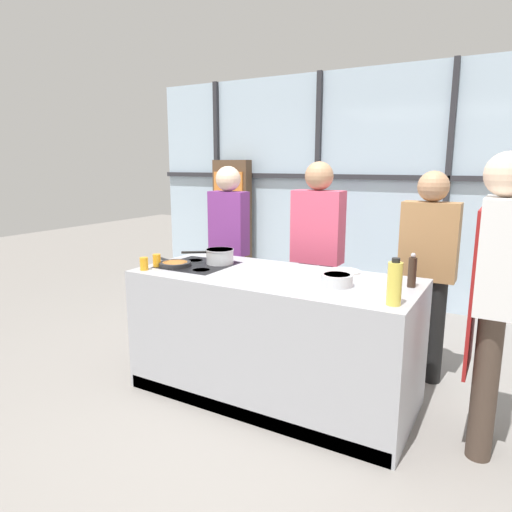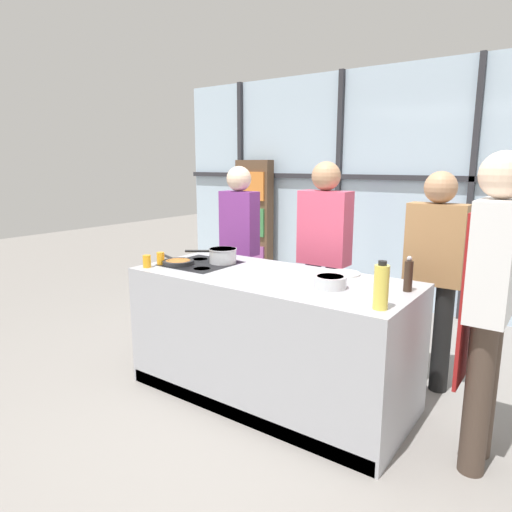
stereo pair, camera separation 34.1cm
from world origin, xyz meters
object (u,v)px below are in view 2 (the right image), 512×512
object	(u,v)px
saucepan	(222,255)
oil_bottle	(381,287)
spectator_center_left	(324,249)
juice_glass_far	(161,258)
spectator_far_left	(239,239)
white_plate	(343,273)
mixing_bowl	(330,282)
chef	(490,294)
juice_glass_near	(147,261)
spectator_center_right	(434,268)
pepper_grinder	(408,275)
frying_pan	(178,262)

from	to	relation	value
saucepan	oil_bottle	distance (m)	1.51
spectator_center_left	oil_bottle	xyz separation A→B (m)	(0.91, -1.10, 0.06)
saucepan	juice_glass_far	bearing A→B (deg)	-138.13
spectator_far_left	saucepan	distance (m)	0.78
white_plate	juice_glass_far	bearing A→B (deg)	-158.22
spectator_center_left	juice_glass_far	xyz separation A→B (m)	(-0.91, -1.01, -0.02)
spectator_far_left	juice_glass_far	size ratio (longest dim) A/B	17.57
mixing_bowl	oil_bottle	xyz separation A→B (m)	(0.42, -0.23, 0.08)
white_plate	oil_bottle	distance (m)	0.80
spectator_center_left	juice_glass_far	distance (m)	1.36
chef	juice_glass_near	bearing A→B (deg)	99.30
chef	juice_glass_near	distance (m)	2.34
spectator_center_right	pepper_grinder	size ratio (longest dim) A/B	7.35
mixing_bowl	juice_glass_far	xyz separation A→B (m)	(-1.40, -0.14, 0.01)
pepper_grinder	juice_glass_near	world-z (taller)	pepper_grinder
juice_glass_far	oil_bottle	bearing A→B (deg)	-2.66
frying_pan	juice_glass_near	world-z (taller)	juice_glass_near
spectator_center_right	juice_glass_near	xyz separation A→B (m)	(-1.82, -1.15, 0.02)
oil_bottle	spectator_far_left	bearing A→B (deg)	148.86
oil_bottle	spectator_center_right	bearing A→B (deg)	90.05
spectator_far_left	pepper_grinder	world-z (taller)	spectator_far_left
saucepan	oil_bottle	size ratio (longest dim) A/B	1.36
white_plate	juice_glass_far	xyz separation A→B (m)	(-1.32, -0.53, 0.04)
saucepan	white_plate	size ratio (longest dim) A/B	1.51
chef	spectator_far_left	bearing A→B (deg)	71.37
spectator_center_left	mixing_bowl	distance (m)	1.00
spectator_far_left	mixing_bowl	distance (m)	1.65
chef	mixing_bowl	bearing A→B (deg)	95.89
white_plate	juice_glass_near	xyz separation A→B (m)	(-1.32, -0.67, 0.04)
mixing_bowl	pepper_grinder	bearing A→B (deg)	26.18
mixing_bowl	juice_glass_far	bearing A→B (deg)	-174.12
chef	spectator_center_right	world-z (taller)	chef
mixing_bowl	juice_glass_near	xyz separation A→B (m)	(-1.40, -0.28, 0.01)
white_plate	juice_glass_near	distance (m)	1.48
frying_pan	mixing_bowl	world-z (taller)	mixing_bowl
juice_glass_near	saucepan	bearing A→B (deg)	52.06
chef	pepper_grinder	xyz separation A→B (m)	(-0.48, 0.12, 0.01)
spectator_center_left	spectator_center_right	bearing A→B (deg)	180.00
oil_bottle	juice_glass_near	distance (m)	1.82
spectator_center_left	spectator_center_right	distance (m)	0.91
chef	mixing_bowl	world-z (taller)	chef
spectator_center_left	saucepan	world-z (taller)	spectator_center_left
spectator_center_right	frying_pan	bearing A→B (deg)	28.62
spectator_far_left	pepper_grinder	size ratio (longest dim) A/B	7.48
chef	frying_pan	world-z (taller)	chef
frying_pan	mixing_bowl	distance (m)	1.30
juice_glass_near	juice_glass_far	distance (m)	0.14
spectator_center_left	juice_glass_near	bearing A→B (deg)	51.75
white_plate	spectator_center_right	bearing A→B (deg)	44.20
spectator_far_left	mixing_bowl	world-z (taller)	spectator_far_left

